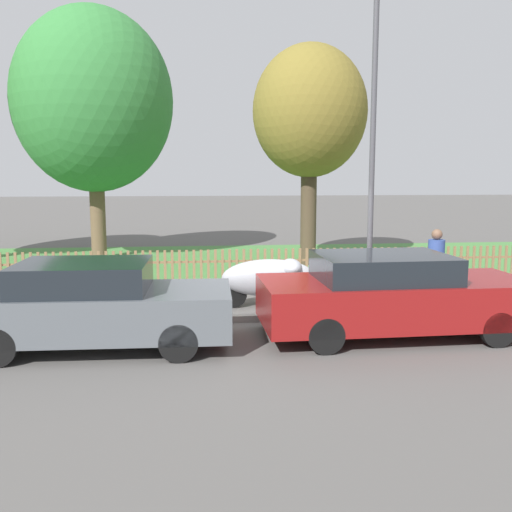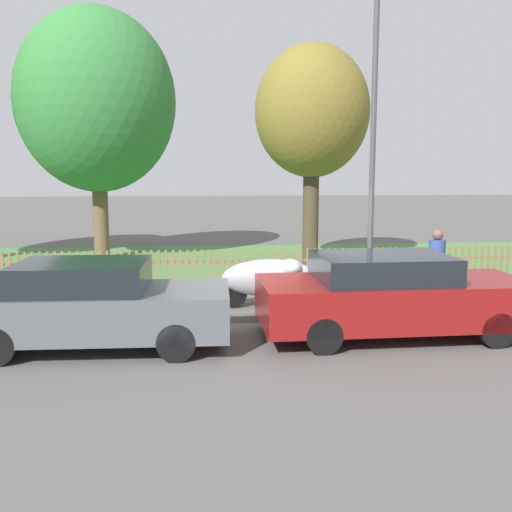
# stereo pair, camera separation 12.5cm
# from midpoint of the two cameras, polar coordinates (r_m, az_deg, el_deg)

# --- Properties ---
(ground_plane) EXTENTS (120.00, 120.00, 0.00)m
(ground_plane) POSITION_cam_midpoint_polar(r_m,az_deg,el_deg) (10.74, 5.14, -6.50)
(ground_plane) COLOR #565451
(kerb_stone) EXTENTS (32.60, 0.20, 0.12)m
(kerb_stone) POSITION_cam_midpoint_polar(r_m,az_deg,el_deg) (10.82, 5.04, -6.06)
(kerb_stone) COLOR gray
(kerb_stone) RESTS_ON ground
(grass_strip) EXTENTS (32.60, 8.54, 0.01)m
(grass_strip) POSITION_cam_midpoint_polar(r_m,az_deg,el_deg) (17.53, 0.97, -0.68)
(grass_strip) COLOR #477F3D
(grass_strip) RESTS_ON ground
(park_fence) EXTENTS (32.60, 0.05, 1.00)m
(park_fence) POSITION_cam_midpoint_polar(r_m,az_deg,el_deg) (13.28, 3.01, -1.40)
(park_fence) COLOR olive
(park_fence) RESTS_ON ground
(parked_car_black_saloon) EXTENTS (4.17, 1.82, 1.37)m
(parked_car_black_saloon) POSITION_cam_midpoint_polar(r_m,az_deg,el_deg) (9.28, -15.53, -4.68)
(parked_car_black_saloon) COLOR #51565B
(parked_car_black_saloon) RESTS_ON ground
(parked_car_navy_estate) EXTENTS (4.53, 1.92, 1.40)m
(parked_car_navy_estate) POSITION_cam_midpoint_polar(r_m,az_deg,el_deg) (9.85, 13.74, -3.80)
(parked_car_navy_estate) COLOR maroon
(parked_car_navy_estate) RESTS_ON ground
(covered_motorcycle) EXTENTS (2.03, 0.74, 0.99)m
(covered_motorcycle) POSITION_cam_midpoint_polar(r_m,az_deg,el_deg) (11.70, 1.84, -2.17)
(covered_motorcycle) COLOR black
(covered_motorcycle) RESTS_ON ground
(tree_behind_motorcycle) EXTENTS (4.91, 4.91, 7.79)m
(tree_behind_motorcycle) POSITION_cam_midpoint_polar(r_m,az_deg,el_deg) (19.00, -15.49, 14.68)
(tree_behind_motorcycle) COLOR brown
(tree_behind_motorcycle) RESTS_ON ground
(tree_mid_park) EXTENTS (3.34, 3.34, 6.45)m
(tree_mid_park) POSITION_cam_midpoint_polar(r_m,az_deg,el_deg) (17.19, 5.84, 14.06)
(tree_mid_park) COLOR #473828
(tree_mid_park) RESTS_ON ground
(pedestrian_near_fence) EXTENTS (0.35, 0.38, 1.63)m
(pedestrian_near_fence) POSITION_cam_midpoint_polar(r_m,az_deg,el_deg) (12.01, 17.87, -0.80)
(pedestrian_near_fence) COLOR slate
(pedestrian_near_fence) RESTS_ON ground
(street_lamp) EXTENTS (0.20, 0.79, 6.52)m
(street_lamp) POSITION_cam_midpoint_polar(r_m,az_deg,el_deg) (11.51, 12.17, 14.54)
(street_lamp) COLOR #47474C
(street_lamp) RESTS_ON ground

